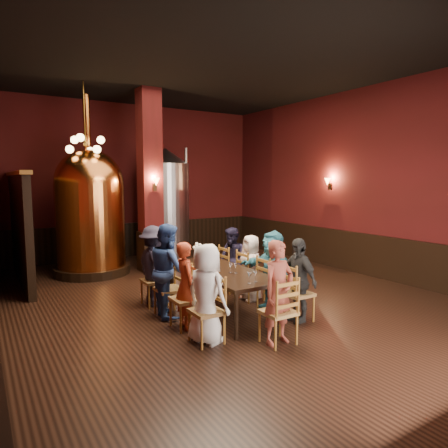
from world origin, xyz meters
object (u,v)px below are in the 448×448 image
person_0 (206,294)px  rose_vase (199,249)px  person_1 (186,285)px  person_2 (169,270)px  steel_vessel (166,204)px  copper_kettle (90,210)px  dining_table (222,274)px

person_0 → rose_vase: (0.92, 1.92, 0.27)m
person_0 → person_1: size_ratio=1.05×
person_2 → steel_vessel: size_ratio=0.50×
person_0 → rose_vase: 2.15m
rose_vase → copper_kettle: bearing=111.5°
person_0 → steel_vessel: 6.28m
dining_table → rose_vase: size_ratio=6.82×
rose_vase → steel_vessel: bearing=74.8°
steel_vessel → person_2: bearing=-113.4°
person_1 → copper_kettle: size_ratio=0.32×
dining_table → rose_vase: 0.98m
dining_table → copper_kettle: 4.39m
person_1 → copper_kettle: copper_kettle is taller
dining_table → person_2: bearing=158.8°
rose_vase → person_2: bearing=-146.7°
person_2 → steel_vessel: (1.98, 4.56, 0.81)m
dining_table → person_2: size_ratio=1.53×
person_1 → person_2: person_2 is taller
person_1 → copper_kettle: 4.55m
copper_kettle → steel_vessel: copper_kettle is taller
person_1 → rose_vase: person_1 is taller
person_0 → copper_kettle: bearing=-14.8°
copper_kettle → steel_vessel: size_ratio=1.34×
person_1 → person_2: size_ratio=0.86×
copper_kettle → person_2: bearing=-84.6°
dining_table → steel_vessel: steel_vessel is taller
steel_vessel → rose_vase: (-1.08, -3.97, -0.61)m
person_2 → rose_vase: (0.90, 0.59, 0.19)m
dining_table → person_0: bearing=-130.4°
person_0 → person_2: (0.02, 1.33, 0.08)m
dining_table → copper_kettle: (-1.20, 4.13, 0.88)m
person_0 → steel_vessel: (1.99, 5.89, 0.88)m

